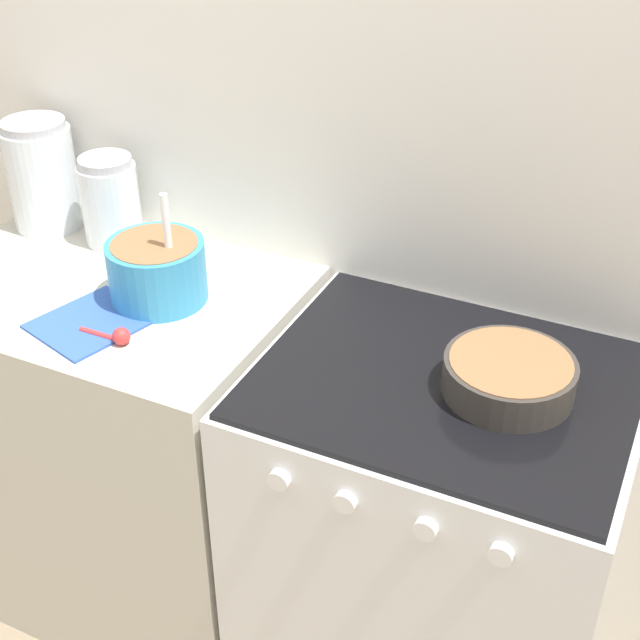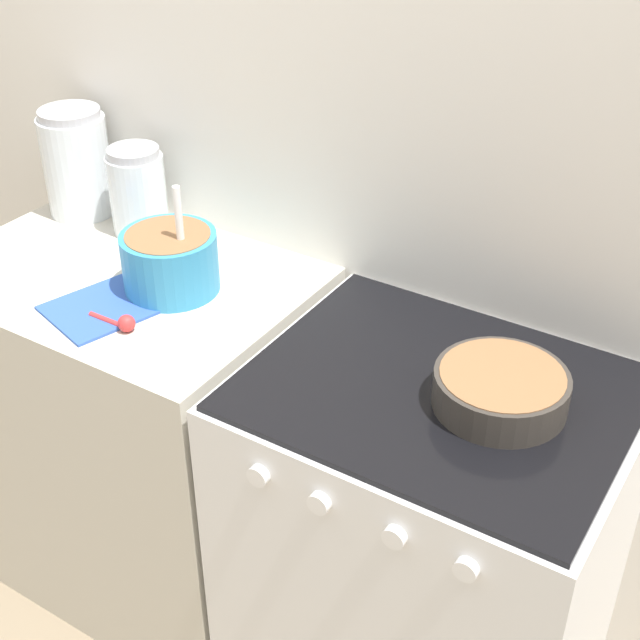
% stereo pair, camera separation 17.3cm
% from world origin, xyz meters
% --- Properties ---
extents(wall_back, '(4.64, 0.05, 2.40)m').
position_xyz_m(wall_back, '(0.00, 0.61, 1.20)').
color(wall_back, white).
rests_on(wall_back, ground_plane).
extents(countertop_cabinet, '(0.82, 0.58, 0.92)m').
position_xyz_m(countertop_cabinet, '(-0.41, 0.29, 0.46)').
color(countertop_cabinet, beige).
rests_on(countertop_cabinet, ground_plane).
extents(stove, '(0.72, 0.60, 0.92)m').
position_xyz_m(stove, '(0.37, 0.29, 0.46)').
color(stove, silver).
rests_on(stove, ground_plane).
extents(mixing_bowl, '(0.21, 0.21, 0.25)m').
position_xyz_m(mixing_bowl, '(-0.27, 0.30, 1.00)').
color(mixing_bowl, '#338CBF').
rests_on(mixing_bowl, countertop_cabinet).
extents(baking_pan, '(0.24, 0.24, 0.07)m').
position_xyz_m(baking_pan, '(0.49, 0.30, 0.96)').
color(baking_pan, '#38332D').
rests_on(baking_pan, stove).
extents(storage_jar_left, '(0.16, 0.16, 0.27)m').
position_xyz_m(storage_jar_left, '(-0.71, 0.48, 1.04)').
color(storage_jar_left, silver).
rests_on(storage_jar_left, countertop_cabinet).
extents(storage_jar_middle, '(0.13, 0.13, 0.21)m').
position_xyz_m(storage_jar_middle, '(-0.52, 0.48, 1.01)').
color(storage_jar_middle, silver).
rests_on(storage_jar_middle, countertop_cabinet).
extents(recipe_page, '(0.24, 0.26, 0.01)m').
position_xyz_m(recipe_page, '(-0.34, 0.16, 0.93)').
color(recipe_page, '#3359B2').
rests_on(recipe_page, countertop_cabinet).
extents(measuring_spoon, '(0.12, 0.04, 0.04)m').
position_xyz_m(measuring_spoon, '(-0.25, 0.13, 0.94)').
color(measuring_spoon, red).
rests_on(measuring_spoon, countertop_cabinet).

